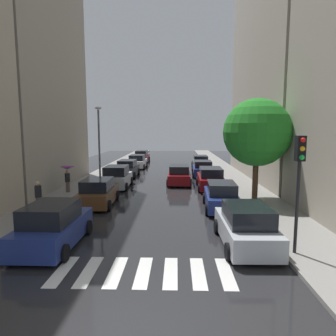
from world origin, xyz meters
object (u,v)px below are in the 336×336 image
object	(u,v)px
parked_car_left_fifth	(137,162)
parked_car_right_third	(210,179)
parked_car_right_fifth	(200,162)
pedestrian_near_tree	(67,174)
parked_car_right_fourth	(203,169)
car_midroad	(179,175)
lamp_post_left	(99,139)
parked_car_left_second	(98,193)
parked_car_right_nearest	(246,227)
parked_car_right_second	(221,197)
parked_car_left_fourth	(128,169)
traffic_light_right_corner	(299,169)
parked_car_left_sixth	(142,157)
parked_car_left_nearest	(53,227)
parked_car_left_third	(117,177)
street_tree_right	(257,133)
pedestrian_foreground	(38,196)

from	to	relation	value
parked_car_left_fifth	parked_car_right_third	distance (m)	14.80
parked_car_right_fifth	pedestrian_near_tree	xyz separation A→B (m)	(-10.84, -15.15, 0.76)
parked_car_right_fourth	pedestrian_near_tree	distance (m)	13.74
parked_car_right_fourth	parked_car_right_fifth	size ratio (longest dim) A/B	0.91
car_midroad	lamp_post_left	distance (m)	7.55
parked_car_left_second	pedestrian_near_tree	world-z (taller)	pedestrian_near_tree
parked_car_right_nearest	parked_car_right_second	size ratio (longest dim) A/B	1.01
parked_car_right_third	pedestrian_near_tree	distance (m)	10.88
parked_car_left_second	parked_car_left_fourth	bearing A→B (deg)	-0.89
pedestrian_near_tree	traffic_light_right_corner	bearing A→B (deg)	-150.11
parked_car_left_sixth	lamp_post_left	bearing A→B (deg)	175.91
traffic_light_right_corner	parked_car_left_sixth	bearing A→B (deg)	106.34
parked_car_left_nearest	lamp_post_left	size ratio (longest dim) A/B	0.66
parked_car_right_fourth	pedestrian_near_tree	xyz separation A→B (m)	(-10.56, -8.75, 0.76)
parked_car_left_second	pedestrian_near_tree	bearing A→B (deg)	42.65
parked_car_left_third	traffic_light_right_corner	world-z (taller)	traffic_light_right_corner
street_tree_right	parked_car_right_fourth	bearing A→B (deg)	103.04
parked_car_left_nearest	parked_car_left_fifth	xyz separation A→B (m)	(0.08, 24.79, -0.06)
parked_car_right_fourth	lamp_post_left	size ratio (longest dim) A/B	0.67
parked_car_left_nearest	parked_car_left_third	world-z (taller)	parked_car_left_nearest
parked_car_right_third	parked_car_right_fifth	size ratio (longest dim) A/B	0.98
parked_car_left_sixth	parked_car_left_third	bearing A→B (deg)	-178.34
parked_car_left_fourth	parked_car_right_fourth	bearing A→B (deg)	-85.53
parked_car_right_second	pedestrian_near_tree	distance (m)	11.27
parked_car_left_nearest	parked_car_right_third	bearing A→B (deg)	-31.81
parked_car_left_sixth	parked_car_right_fourth	distance (m)	15.12
parked_car_right_fifth	parked_car_right_nearest	bearing A→B (deg)	-179.25
parked_car_right_nearest	street_tree_right	bearing A→B (deg)	-17.99
car_midroad	parked_car_right_fourth	bearing A→B (deg)	-28.47
parked_car_left_sixth	car_midroad	world-z (taller)	parked_car_left_sixth
parked_car_right_nearest	traffic_light_right_corner	world-z (taller)	traffic_light_right_corner
pedestrian_near_tree	parked_car_right_nearest	bearing A→B (deg)	-151.17
traffic_light_right_corner	car_midroad	bearing A→B (deg)	105.46
parked_car_left_second	parked_car_right_second	distance (m)	7.50
parked_car_right_fourth	street_tree_right	world-z (taller)	street_tree_right
car_midroad	traffic_light_right_corner	bearing A→B (deg)	-163.47
parked_car_left_third	parked_car_right_third	world-z (taller)	parked_car_left_third
parked_car_left_nearest	parked_car_right_nearest	bearing A→B (deg)	-87.14
lamp_post_left	parked_car_right_fourth	bearing A→B (deg)	26.25
parked_car_left_nearest	traffic_light_right_corner	distance (m)	9.61
parked_car_left_second	parked_car_right_fifth	size ratio (longest dim) A/B	0.87
parked_car_left_fourth	parked_car_right_fourth	size ratio (longest dim) A/B	0.99
parked_car_right_third	parked_car_right_second	bearing A→B (deg)	-179.52
pedestrian_near_tree	street_tree_right	world-z (taller)	street_tree_right
pedestrian_foreground	pedestrian_near_tree	distance (m)	5.20
parked_car_right_third	car_midroad	xyz separation A→B (m)	(-2.46, 2.26, -0.03)
lamp_post_left	pedestrian_foreground	bearing A→B (deg)	-96.24
pedestrian_near_tree	parked_car_right_third	bearing A→B (deg)	-97.80
parked_car_left_third	parked_car_left_sixth	bearing A→B (deg)	0.62
parked_car_right_fifth	car_midroad	size ratio (longest dim) A/B	1.01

